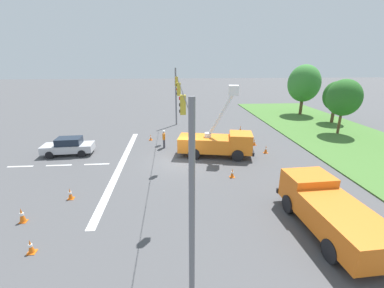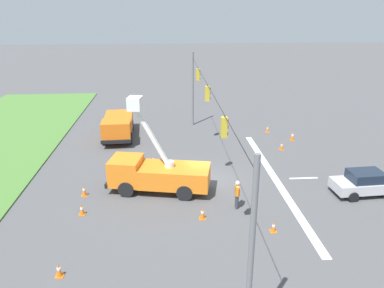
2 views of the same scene
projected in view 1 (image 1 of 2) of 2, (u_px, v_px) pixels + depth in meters
ground_plane at (180, 162)px, 21.50m from camera, size 200.00×200.00×0.00m
grass_verge at (382, 155)px, 22.82m from camera, size 56.00×12.00×0.10m
lane_markings at (103, 164)px, 21.03m from camera, size 17.60×15.25×0.01m
signal_gantry at (179, 110)px, 20.02m from camera, size 26.20×0.33×7.20m
tree_far_west at (304, 83)px, 38.33m from camera, size 4.58×4.73×7.50m
tree_west at (336, 96)px, 33.53m from camera, size 3.27×3.20×5.52m
tree_centre at (344, 98)px, 28.19m from camera, size 3.63×3.65×6.18m
utility_truck_bucket_lift at (218, 142)px, 22.40m from camera, size 3.49×6.79×6.16m
utility_truck_support_near at (329, 210)px, 12.54m from camera, size 6.62×2.81×2.14m
sedan_silver at (68, 146)px, 22.91m from camera, size 2.11×4.40×1.56m
road_worker at (164, 138)px, 24.58m from camera, size 0.65×0.26×1.77m
traffic_cone_foreground_left at (240, 129)px, 30.54m from camera, size 0.36×0.36×0.68m
traffic_cone_foreground_right at (232, 173)px, 18.57m from camera, size 0.36×0.36×0.67m
traffic_cone_mid_left at (254, 142)px, 25.58m from camera, size 0.36×0.36×0.68m
traffic_cone_mid_right at (31, 246)px, 11.28m from camera, size 0.36×0.36×0.67m
traffic_cone_near_bucket at (266, 149)px, 23.40m from camera, size 0.36×0.36×0.72m
traffic_cone_lane_edge_a at (186, 141)px, 25.94m from camera, size 0.36×0.36×0.70m
traffic_cone_lane_edge_b at (70, 194)px, 15.66m from camera, size 0.36×0.36×0.71m
traffic_cone_far_left at (22, 215)px, 13.41m from camera, size 0.36×0.36×0.82m
traffic_cone_far_right at (151, 138)px, 27.17m from camera, size 0.36×0.36×0.61m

